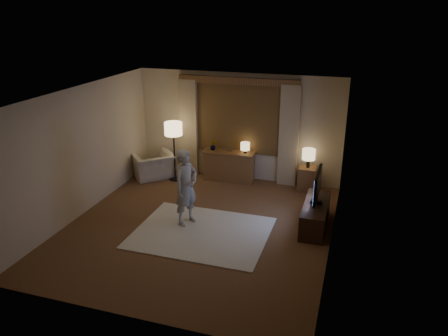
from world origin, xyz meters
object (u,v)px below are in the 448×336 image
at_px(person, 186,187).
at_px(side_table, 307,179).
at_px(tv_stand, 315,215).
at_px(sideboard, 229,167).
at_px(armchair, 153,166).

bearing_deg(person, side_table, -17.91).
height_order(tv_stand, person, person).
bearing_deg(sideboard, armchair, -167.80).
relative_size(armchair, side_table, 1.70).
distance_m(armchair, person, 2.71).
bearing_deg(tv_stand, armchair, 161.28).
bearing_deg(sideboard, person, -92.89).
bearing_deg(person, sideboard, 19.61).
relative_size(tv_stand, person, 0.92).
bearing_deg(tv_stand, side_table, 102.57).
xyz_separation_m(armchair, side_table, (3.76, 0.35, -0.03)).
distance_m(sideboard, side_table, 1.91).
bearing_deg(armchair, side_table, 141.43).
relative_size(side_table, person, 0.37).
distance_m(sideboard, armchair, 1.90).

